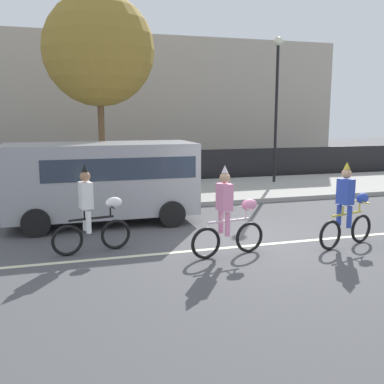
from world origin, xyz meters
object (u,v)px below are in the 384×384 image
(street_lamp_post, at_px, (277,88))
(parade_cyclist_pink, at_px, (229,216))
(parade_cyclist_zebra, at_px, (92,214))
(parked_van_grey, at_px, (104,177))
(parade_cyclist_cobalt, at_px, (348,210))

(street_lamp_post, bearing_deg, parade_cyclist_pink, -122.34)
(parade_cyclist_zebra, bearing_deg, parade_cyclist_pink, -20.91)
(parade_cyclist_pink, xyz_separation_m, street_lamp_post, (5.31, 8.39, 3.15))
(parked_van_grey, bearing_deg, street_lamp_post, 32.02)
(parade_cyclist_zebra, xyz_separation_m, street_lamp_post, (8.03, 7.35, 3.15))
(parade_cyclist_cobalt, bearing_deg, street_lamp_post, 73.49)
(parade_cyclist_cobalt, relative_size, street_lamp_post, 0.33)
(parade_cyclist_pink, height_order, parked_van_grey, parked_van_grey)
(parade_cyclist_pink, xyz_separation_m, parade_cyclist_cobalt, (2.79, -0.13, 0.00))
(parade_cyclist_cobalt, xyz_separation_m, street_lamp_post, (2.52, 8.51, 3.15))
(parade_cyclist_cobalt, xyz_separation_m, parked_van_grey, (-4.96, 3.84, 0.44))
(parade_cyclist_pink, bearing_deg, parade_cyclist_cobalt, -2.57)
(parked_van_grey, xyz_separation_m, street_lamp_post, (7.48, 4.68, 2.71))
(parade_cyclist_pink, relative_size, parked_van_grey, 0.38)
(parade_cyclist_cobalt, height_order, parked_van_grey, parked_van_grey)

